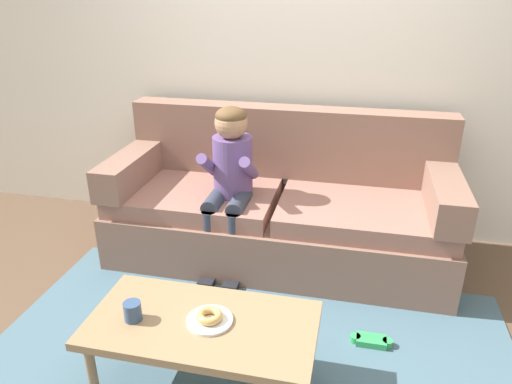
{
  "coord_description": "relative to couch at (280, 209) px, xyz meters",
  "views": [
    {
      "loc": [
        0.46,
        -2.09,
        1.8
      ],
      "look_at": [
        -0.11,
        0.45,
        0.65
      ],
      "focal_mm": 33.08,
      "sensor_mm": 36.0,
      "label": 1
    }
  ],
  "objects": [
    {
      "name": "ground",
      "position": [
        0.03,
        -0.86,
        -0.36
      ],
      "size": [
        10.0,
        10.0,
        0.0
      ],
      "primitive_type": "plane",
      "color": "brown"
    },
    {
      "name": "couch",
      "position": [
        0.0,
        0.0,
        0.0
      ],
      "size": [
        2.29,
        0.9,
        1.01
      ],
      "color": "#846051",
      "rests_on": "ground"
    },
    {
      "name": "area_rug",
      "position": [
        0.03,
        -1.11,
        -0.35
      ],
      "size": [
        2.77,
        1.7,
        0.01
      ],
      "primitive_type": "cube",
      "color": "#476675",
      "rests_on": "ground"
    },
    {
      "name": "donut",
      "position": [
        -0.09,
        -1.32,
        0.08
      ],
      "size": [
        0.15,
        0.15,
        0.04
      ],
      "primitive_type": "torus",
      "rotation": [
        0.0,
        0.0,
        1.92
      ],
      "color": "tan",
      "rests_on": "plate"
    },
    {
      "name": "plate",
      "position": [
        -0.09,
        -1.32,
        0.06
      ],
      "size": [
        0.21,
        0.21,
        0.01
      ],
      "primitive_type": "cylinder",
      "color": "white",
      "rests_on": "coffee_table"
    },
    {
      "name": "mug",
      "position": [
        -0.43,
        -1.38,
        0.1
      ],
      "size": [
        0.08,
        0.08,
        0.09
      ],
      "primitive_type": "cylinder",
      "color": "#334C72",
      "rests_on": "coffee_table"
    },
    {
      "name": "wall_back",
      "position": [
        0.03,
        0.54,
        1.04
      ],
      "size": [
        8.0,
        0.1,
        2.8
      ],
      "primitive_type": "cube",
      "color": "silver",
      "rests_on": "ground"
    },
    {
      "name": "person_child",
      "position": [
        -0.3,
        -0.21,
        0.32
      ],
      "size": [
        0.34,
        0.58,
        1.1
      ],
      "color": "#664C84",
      "rests_on": "ground"
    },
    {
      "name": "coffee_table",
      "position": [
        -0.12,
        -1.33,
        0.01
      ],
      "size": [
        1.04,
        0.53,
        0.41
      ],
      "color": "#937551",
      "rests_on": "ground"
    },
    {
      "name": "toy_controller",
      "position": [
        0.66,
        -0.85,
        -0.33
      ],
      "size": [
        0.23,
        0.09,
        0.05
      ],
      "rotation": [
        0.0,
        0.0,
        0.18
      ],
      "color": "#339E56",
      "rests_on": "ground"
    }
  ]
}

